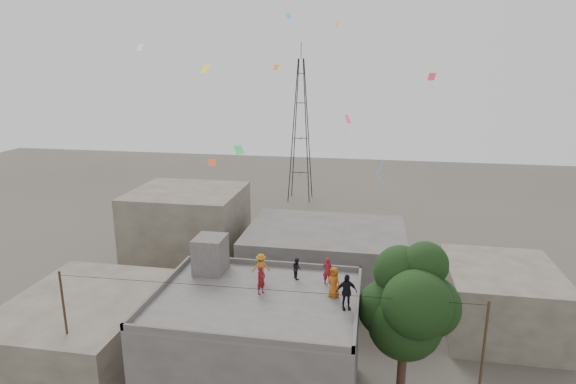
% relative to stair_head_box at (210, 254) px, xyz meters
% --- Properties ---
extents(main_building, '(10.00, 8.00, 6.10)m').
position_rel_stair_head_box_xyz_m(main_building, '(3.20, -2.60, -4.05)').
color(main_building, '#4E4C49').
rests_on(main_building, ground).
extents(parapet, '(10.00, 8.00, 0.30)m').
position_rel_stair_head_box_xyz_m(parapet, '(3.20, -2.60, -0.85)').
color(parapet, '#4E4C49').
rests_on(parapet, main_building).
extents(stair_head_box, '(1.60, 1.80, 2.00)m').
position_rel_stair_head_box_xyz_m(stair_head_box, '(0.00, 0.00, 0.00)').
color(stair_head_box, '#4E4C49').
rests_on(stair_head_box, main_building).
extents(neighbor_west, '(8.00, 10.00, 4.00)m').
position_rel_stair_head_box_xyz_m(neighbor_west, '(-7.80, -0.60, -5.10)').
color(neighbor_west, '#575044').
rests_on(neighbor_west, ground).
extents(neighbor_north, '(12.00, 9.00, 5.00)m').
position_rel_stair_head_box_xyz_m(neighbor_north, '(5.20, 11.40, -4.60)').
color(neighbor_north, '#4E4C49').
rests_on(neighbor_north, ground).
extents(neighbor_northwest, '(9.00, 8.00, 7.00)m').
position_rel_stair_head_box_xyz_m(neighbor_northwest, '(-6.80, 13.40, -3.60)').
color(neighbor_northwest, '#575044').
rests_on(neighbor_northwest, ground).
extents(neighbor_east, '(7.00, 8.00, 4.40)m').
position_rel_stair_head_box_xyz_m(neighbor_east, '(17.20, 7.40, -4.90)').
color(neighbor_east, '#575044').
rests_on(neighbor_east, ground).
extents(tree, '(4.90, 4.60, 9.10)m').
position_rel_stair_head_box_xyz_m(tree, '(10.57, -2.00, -1.00)').
color(tree, black).
rests_on(tree, ground).
extents(utility_line, '(20.12, 0.62, 7.40)m').
position_rel_stair_head_box_xyz_m(utility_line, '(3.70, -3.85, -3.27)').
color(utility_line, black).
rests_on(utility_line, ground).
extents(transmission_tower, '(2.97, 2.97, 20.01)m').
position_rel_stair_head_box_xyz_m(transmission_tower, '(-0.80, 37.40, 1.97)').
color(transmission_tower, black).
rests_on(transmission_tower, ground).
extents(person_red_adult, '(0.56, 0.39, 1.46)m').
position_rel_stair_head_box_xyz_m(person_red_adult, '(6.49, -0.46, -0.27)').
color(person_red_adult, maroon).
rests_on(person_red_adult, main_building).
extents(person_orange_child, '(0.90, 0.84, 1.55)m').
position_rel_stair_head_box_xyz_m(person_orange_child, '(6.93, -1.83, -0.22)').
color(person_orange_child, '#B05314').
rests_on(person_orange_child, main_building).
extents(person_dark_child, '(0.65, 0.70, 1.15)m').
position_rel_stair_head_box_xyz_m(person_dark_child, '(4.82, -0.05, -0.43)').
color(person_dark_child, black).
rests_on(person_dark_child, main_building).
extents(person_dark_adult, '(1.10, 0.71, 1.73)m').
position_rel_stair_head_box_xyz_m(person_dark_adult, '(7.60, -2.95, -0.13)').
color(person_dark_adult, black).
rests_on(person_dark_adult, main_building).
extents(person_orange_adult, '(1.09, 0.82, 1.50)m').
position_rel_stair_head_box_xyz_m(person_orange_adult, '(3.01, -0.67, -0.25)').
color(person_orange_adult, '#C67016').
rests_on(person_orange_adult, main_building).
extents(person_red_child, '(0.56, 0.63, 1.45)m').
position_rel_stair_head_box_xyz_m(person_red_child, '(3.35, -2.12, -0.28)').
color(person_red_child, maroon).
rests_on(person_red_child, main_building).
extents(kites, '(17.69, 15.64, 9.50)m').
position_rel_stair_head_box_xyz_m(kites, '(3.79, 4.00, 8.20)').
color(kites, '#DD4717').
rests_on(kites, ground).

